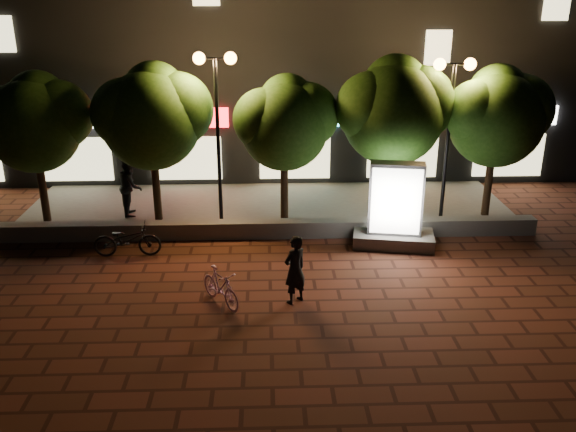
{
  "coord_description": "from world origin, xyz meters",
  "views": [
    {
      "loc": [
        -0.07,
        -12.85,
        7.02
      ],
      "look_at": [
        0.47,
        1.5,
        1.6
      ],
      "focal_mm": 38.03,
      "sensor_mm": 36.0,
      "label": 1
    }
  ],
  "objects_px": {
    "street_lamp_right": "(452,98)",
    "scooter_parked": "(127,240)",
    "tree_right": "(395,108)",
    "ad_kiosk": "(395,213)",
    "rider": "(295,269)",
    "street_lamp_left": "(216,95)",
    "scooter_pink": "(221,287)",
    "tree_far_right": "(498,113)",
    "tree_left": "(153,113)",
    "tree_mid": "(286,120)",
    "pedestrian": "(131,186)",
    "tree_far_left": "(35,119)"
  },
  "relations": [
    {
      "from": "tree_right",
      "to": "scooter_pink",
      "type": "height_order",
      "value": "tree_right"
    },
    {
      "from": "ad_kiosk",
      "to": "rider",
      "type": "relative_size",
      "value": 1.46
    },
    {
      "from": "tree_left",
      "to": "scooter_pink",
      "type": "bearing_deg",
      "value": -67.69
    },
    {
      "from": "rider",
      "to": "scooter_parked",
      "type": "relative_size",
      "value": 0.92
    },
    {
      "from": "street_lamp_left",
      "to": "scooter_pink",
      "type": "height_order",
      "value": "street_lamp_left"
    },
    {
      "from": "scooter_parked",
      "to": "tree_far_right",
      "type": "bearing_deg",
      "value": -78.42
    },
    {
      "from": "tree_left",
      "to": "scooter_pink",
      "type": "relative_size",
      "value": 3.26
    },
    {
      "from": "tree_right",
      "to": "tree_far_right",
      "type": "distance_m",
      "value": 3.2
    },
    {
      "from": "street_lamp_right",
      "to": "street_lamp_left",
      "type": "bearing_deg",
      "value": 180.0
    },
    {
      "from": "street_lamp_right",
      "to": "scooter_parked",
      "type": "bearing_deg",
      "value": -165.51
    },
    {
      "from": "rider",
      "to": "tree_right",
      "type": "bearing_deg",
      "value": -159.4
    },
    {
      "from": "tree_mid",
      "to": "tree_far_right",
      "type": "relative_size",
      "value": 0.95
    },
    {
      "from": "street_lamp_left",
      "to": "scooter_pink",
      "type": "bearing_deg",
      "value": -86.39
    },
    {
      "from": "scooter_pink",
      "to": "street_lamp_left",
      "type": "bearing_deg",
      "value": 57.81
    },
    {
      "from": "tree_right",
      "to": "street_lamp_right",
      "type": "height_order",
      "value": "tree_right"
    },
    {
      "from": "tree_far_left",
      "to": "street_lamp_left",
      "type": "xyz_separation_m",
      "value": [
        5.45,
        -0.26,
        0.74
      ]
    },
    {
      "from": "tree_mid",
      "to": "tree_right",
      "type": "bearing_deg",
      "value": 0.0
    },
    {
      "from": "tree_right",
      "to": "scooter_parked",
      "type": "height_order",
      "value": "tree_right"
    },
    {
      "from": "street_lamp_left",
      "to": "ad_kiosk",
      "type": "xyz_separation_m",
      "value": [
        5.07,
        -1.96,
        -3.03
      ]
    },
    {
      "from": "tree_far_left",
      "to": "tree_far_right",
      "type": "xyz_separation_m",
      "value": [
        14.0,
        0.0,
        0.08
      ]
    },
    {
      "from": "tree_left",
      "to": "scooter_pink",
      "type": "height_order",
      "value": "tree_left"
    },
    {
      "from": "tree_left",
      "to": "street_lamp_right",
      "type": "xyz_separation_m",
      "value": [
        8.95,
        -0.26,
        0.45
      ]
    },
    {
      "from": "scooter_parked",
      "to": "street_lamp_right",
      "type": "bearing_deg",
      "value": -77.74
    },
    {
      "from": "tree_mid",
      "to": "pedestrian",
      "type": "relative_size",
      "value": 2.36
    },
    {
      "from": "scooter_pink",
      "to": "scooter_parked",
      "type": "height_order",
      "value": "scooter_parked"
    },
    {
      "from": "tree_left",
      "to": "tree_far_right",
      "type": "height_order",
      "value": "tree_left"
    },
    {
      "from": "scooter_pink",
      "to": "pedestrian",
      "type": "xyz_separation_m",
      "value": [
        -3.24,
        5.98,
        0.58
      ]
    },
    {
      "from": "tree_far_left",
      "to": "rider",
      "type": "height_order",
      "value": "tree_far_left"
    },
    {
      "from": "scooter_pink",
      "to": "rider",
      "type": "height_order",
      "value": "rider"
    },
    {
      "from": "scooter_pink",
      "to": "scooter_parked",
      "type": "xyz_separation_m",
      "value": [
        -2.75,
        2.86,
        0.03
      ]
    },
    {
      "from": "tree_far_right",
      "to": "street_lamp_left",
      "type": "relative_size",
      "value": 0.92
    },
    {
      "from": "street_lamp_left",
      "to": "scooter_parked",
      "type": "distance_m",
      "value": 4.93
    },
    {
      "from": "tree_mid",
      "to": "scooter_pink",
      "type": "height_order",
      "value": "tree_mid"
    },
    {
      "from": "tree_right",
      "to": "ad_kiosk",
      "type": "relative_size",
      "value": 2.06
    },
    {
      "from": "tree_far_right",
      "to": "street_lamp_right",
      "type": "height_order",
      "value": "street_lamp_right"
    },
    {
      "from": "street_lamp_left",
      "to": "scooter_pink",
      "type": "relative_size",
      "value": 3.45
    },
    {
      "from": "scooter_parked",
      "to": "pedestrian",
      "type": "height_order",
      "value": "pedestrian"
    },
    {
      "from": "tree_left",
      "to": "street_lamp_left",
      "type": "bearing_deg",
      "value": -7.7
    },
    {
      "from": "tree_far_left",
      "to": "scooter_parked",
      "type": "distance_m",
      "value": 4.93
    },
    {
      "from": "ad_kiosk",
      "to": "tree_mid",
      "type": "bearing_deg",
      "value": 143.66
    },
    {
      "from": "tree_far_right",
      "to": "scooter_pink",
      "type": "relative_size",
      "value": 3.17
    },
    {
      "from": "tree_far_left",
      "to": "tree_mid",
      "type": "relative_size",
      "value": 1.03
    },
    {
      "from": "tree_right",
      "to": "rider",
      "type": "xyz_separation_m",
      "value": [
        -3.28,
        -5.5,
        -2.72
      ]
    },
    {
      "from": "scooter_pink",
      "to": "scooter_parked",
      "type": "distance_m",
      "value": 3.97
    },
    {
      "from": "tree_mid",
      "to": "scooter_parked",
      "type": "bearing_deg",
      "value": -148.89
    },
    {
      "from": "rider",
      "to": "pedestrian",
      "type": "xyz_separation_m",
      "value": [
        -4.98,
        5.93,
        0.19
      ]
    },
    {
      "from": "street_lamp_right",
      "to": "rider",
      "type": "distance_m",
      "value": 7.81
    },
    {
      "from": "rider",
      "to": "tree_left",
      "type": "bearing_deg",
      "value": -92.42
    },
    {
      "from": "street_lamp_right",
      "to": "ad_kiosk",
      "type": "xyz_separation_m",
      "value": [
        -1.93,
        -1.96,
        -2.9
      ]
    },
    {
      "from": "tree_left",
      "to": "scooter_pink",
      "type": "distance_m",
      "value": 6.71
    }
  ]
}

